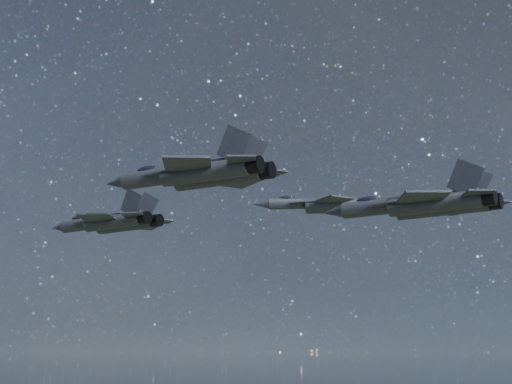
% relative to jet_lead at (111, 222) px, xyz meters
% --- Properties ---
extents(jet_lead, '(18.02, 12.21, 4.53)m').
position_rel_jet_lead_xyz_m(jet_lead, '(0.00, 0.00, 0.00)').
color(jet_lead, '#30343C').
extents(jet_left, '(16.72, 11.43, 4.20)m').
position_rel_jet_lead_xyz_m(jet_left, '(22.62, 15.67, 3.77)').
color(jet_left, '#30343C').
extents(jet_right, '(19.92, 13.72, 5.00)m').
position_rel_jet_lead_xyz_m(jet_right, '(16.44, -12.67, 1.63)').
color(jet_right, '#30343C').
extents(jet_slot, '(20.29, 13.80, 5.10)m').
position_rel_jet_lead_xyz_m(jet_slot, '(36.33, 0.15, -0.13)').
color(jet_slot, '#30343C').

